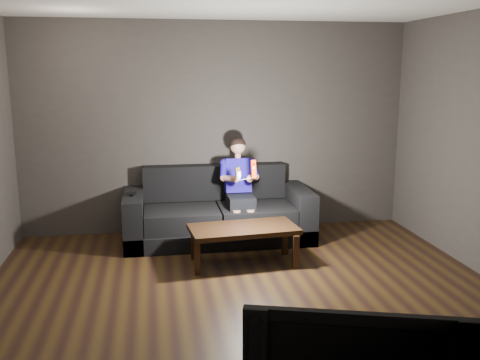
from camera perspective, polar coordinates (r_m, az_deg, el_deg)
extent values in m
plane|color=black|center=(4.91, 1.26, -13.54)|extent=(5.00, 5.00, 0.00)
cube|color=#3A3532|center=(6.95, -2.51, 5.58)|extent=(5.00, 0.04, 2.70)
cube|color=#3A3532|center=(2.17, 13.85, -8.72)|extent=(5.00, 0.04, 2.70)
cube|color=black|center=(6.72, -2.31, -5.55)|extent=(2.29, 0.99, 0.20)
cube|color=black|center=(6.52, -6.22, -4.15)|extent=(0.90, 0.70, 0.24)
cube|color=black|center=(6.63, 1.73, -3.82)|extent=(0.90, 0.70, 0.24)
cube|color=black|center=(6.94, -2.74, -0.19)|extent=(1.83, 0.23, 0.45)
cube|color=black|center=(6.62, -11.24, -4.12)|extent=(0.23, 0.99, 0.62)
cube|color=black|center=(6.86, 6.27, -3.40)|extent=(0.23, 0.99, 0.62)
cube|color=black|center=(6.52, 0.07, -2.30)|extent=(0.32, 0.40, 0.15)
cube|color=#130B83|center=(6.66, -0.23, 0.52)|extent=(0.32, 0.23, 0.44)
cube|color=#ECE707|center=(6.56, -0.10, 0.91)|extent=(0.10, 0.10, 0.11)
cube|color=#B4001A|center=(6.56, -0.10, 0.90)|extent=(0.06, 0.06, 0.07)
cylinder|color=tan|center=(6.62, -0.23, 2.59)|extent=(0.07, 0.07, 0.06)
sphere|color=tan|center=(6.60, -0.23, 3.63)|extent=(0.19, 0.19, 0.19)
ellipsoid|color=black|center=(6.61, -0.25, 3.82)|extent=(0.20, 0.20, 0.17)
cylinder|color=#130B83|center=(6.55, -1.83, 1.03)|extent=(0.08, 0.24, 0.20)
cylinder|color=#130B83|center=(6.62, 1.54, 1.13)|extent=(0.08, 0.24, 0.20)
cylinder|color=tan|center=(6.41, -1.11, 0.35)|extent=(0.15, 0.25, 0.11)
cylinder|color=tan|center=(6.45, 1.41, 0.43)|extent=(0.15, 0.25, 0.11)
sphere|color=tan|center=(6.32, -0.45, 0.09)|extent=(0.09, 0.09, 0.09)
sphere|color=tan|center=(6.35, 1.06, 0.14)|extent=(0.09, 0.09, 0.09)
cylinder|color=tan|center=(6.37, -0.37, -4.82)|extent=(0.10, 0.10, 0.36)
cylinder|color=tan|center=(6.40, 1.13, -4.75)|extent=(0.10, 0.10, 0.36)
cube|color=#E63C0D|center=(6.10, 1.45, 1.16)|extent=(0.06, 0.08, 0.21)
cube|color=#7B0A00|center=(6.06, 1.50, 1.68)|extent=(0.03, 0.01, 0.03)
cylinder|color=white|center=(6.08, 1.49, 1.00)|extent=(0.02, 0.01, 0.02)
ellipsoid|color=white|center=(6.08, -0.13, 0.61)|extent=(0.06, 0.09, 0.14)
cylinder|color=black|center=(6.05, -0.08, 1.02)|extent=(0.02, 0.01, 0.02)
cube|color=black|center=(6.49, -11.37, -1.45)|extent=(0.07, 0.17, 0.03)
cube|color=black|center=(6.53, -11.36, -1.20)|extent=(0.02, 0.02, 0.00)
cube|color=black|center=(5.82, 0.37, -5.26)|extent=(1.21, 0.69, 0.05)
cube|color=black|center=(5.60, -4.58, -8.25)|extent=(0.06, 0.06, 0.37)
cube|color=black|center=(5.77, 5.96, -7.65)|extent=(0.06, 0.06, 0.37)
cube|color=black|center=(6.04, -4.97, -6.73)|extent=(0.06, 0.06, 0.37)
cube|color=black|center=(6.21, 4.81, -6.23)|extent=(0.06, 0.06, 0.37)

